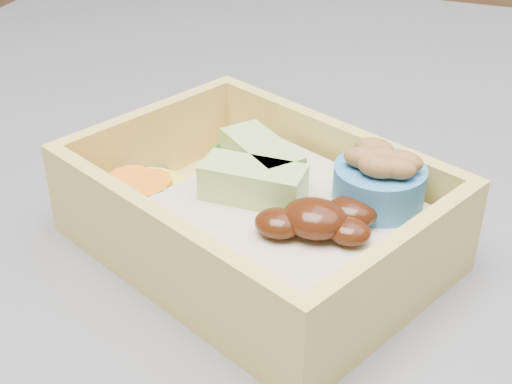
% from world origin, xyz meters
% --- Properties ---
extents(bento_box, '(0.23, 0.20, 0.07)m').
position_xyz_m(bento_box, '(-0.20, -0.19, 0.94)').
color(bento_box, '#D7B859').
rests_on(bento_box, island).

